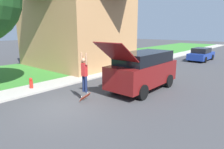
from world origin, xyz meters
TOP-DOWN VIEW (x-y plane):
  - ground_plane at (0.00, 0.00)m, footprint 120.00×120.00m
  - lawn at (-8.00, 6.00)m, footprint 10.00×80.00m
  - sidewalk at (-3.60, 6.00)m, footprint 1.80×80.00m
  - house at (-8.09, 7.72)m, footprint 9.82×8.20m
  - suv_parked at (1.29, 4.75)m, footprint 2.13×5.56m
  - car_down_street at (0.33, 18.76)m, footprint 1.91×4.46m
  - skateboarder at (0.25, 1.17)m, footprint 0.41×0.22m
  - skateboard at (0.21, 1.19)m, footprint 0.29×0.79m
  - fire_hydrant at (-3.67, 0.46)m, footprint 0.20×0.20m

SIDE VIEW (x-z plane):
  - ground_plane at x=0.00m, z-range 0.00..0.00m
  - lawn at x=-8.00m, z-range 0.00..0.08m
  - sidewalk at x=-3.60m, z-range 0.00..0.10m
  - skateboard at x=0.21m, z-range 0.09..0.38m
  - fire_hydrant at x=-3.67m, z-range 0.09..0.72m
  - car_down_street at x=0.33m, z-range -0.02..1.42m
  - suv_parked at x=1.29m, z-range -0.26..2.66m
  - skateboarder at x=0.25m, z-range 0.53..2.44m
  - house at x=-8.09m, z-range 0.25..8.88m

